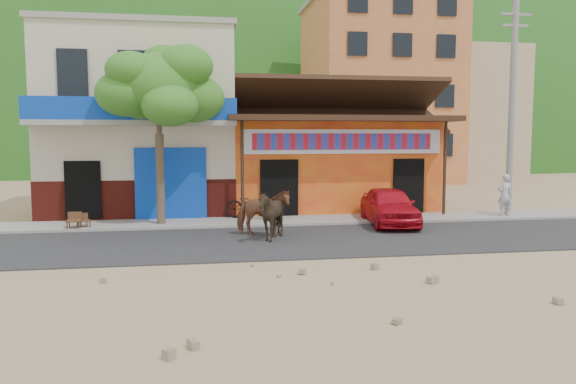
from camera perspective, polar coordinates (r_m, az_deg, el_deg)
name	(u,v)px	position (r m, az deg, el deg)	size (l,w,h in m)	color
ground	(337,259)	(14.13, 4.99, -6.81)	(120.00, 120.00, 0.00)	#9E825B
road	(316,240)	(16.50, 2.81, -4.90)	(60.00, 5.00, 0.04)	#28282B
sidewalk	(294,221)	(19.88, 0.66, -2.96)	(60.00, 2.00, 0.12)	gray
dance_club	(324,166)	(24.01, 3.68, 2.70)	(8.00, 6.00, 3.60)	orange
cafe_building	(142,125)	(23.44, -14.57, 6.61)	(7.00, 6.00, 7.00)	beige
apartment_front	(377,93)	(39.48, 9.07, 9.92)	(9.00, 9.00, 12.00)	#CC723F
apartment_rear	(459,112)	(48.41, 16.99, 7.77)	(8.00, 8.00, 10.00)	tan
hillside	(217,74)	(83.90, -7.23, 11.79)	(100.00, 40.00, 24.00)	#194C14
tree	(159,134)	(19.18, -12.95, 5.75)	(3.00, 3.00, 6.00)	#2D721E
utility_pole	(512,107)	(22.62, 21.80, 8.00)	(0.24, 0.24, 8.00)	gray
cow_tan	(263,213)	(16.96, -2.55, -2.10)	(0.77, 1.69, 1.43)	brown
cow_dark	(271,215)	(16.23, -1.74, -2.36)	(1.19, 1.34, 1.48)	black
red_car	(389,206)	(19.43, 10.24, -1.39)	(1.52, 3.79, 1.29)	red
scooter	(251,205)	(20.04, -3.79, -1.30)	(0.66, 1.89, 0.99)	black
pedestrian	(505,195)	(22.15, 21.16, -0.29)	(0.56, 0.37, 1.54)	silver
cafe_chair_left	(74,213)	(19.19, -20.94, -2.05)	(0.44, 0.44, 0.94)	#4F361A
cafe_chair_right	(83,214)	(19.36, -20.08, -2.15)	(0.38, 0.38, 0.81)	#4F2C1A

